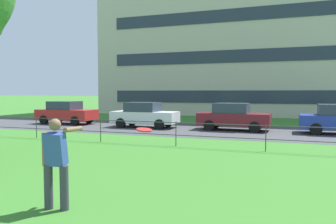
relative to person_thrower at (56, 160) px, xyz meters
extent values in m
cube|color=#424247|center=(-1.86, 13.30, -0.91)|extent=(80.00, 6.72, 0.01)
cylinder|color=#333833|center=(-7.06, 7.50, -0.42)|extent=(0.04, 0.04, 1.00)
cylinder|color=#333833|center=(-3.60, 7.50, -0.42)|extent=(0.04, 0.04, 1.00)
cylinder|color=#333833|center=(-0.13, 7.50, -0.42)|extent=(0.04, 0.04, 1.00)
cylinder|color=#333833|center=(3.33, 7.50, -0.42)|extent=(0.04, 0.04, 1.00)
cylinder|color=#333833|center=(-1.86, 7.50, -0.47)|extent=(31.18, 0.03, 0.03)
cylinder|color=#333833|center=(-1.86, 7.50, 0.03)|extent=(31.18, 0.03, 0.03)
cylinder|color=#383842|center=(-0.16, -0.04, -0.50)|extent=(0.16, 0.16, 0.83)
cylinder|color=#383842|center=(0.16, 0.01, -0.50)|extent=(0.16, 0.16, 0.83)
cube|color=#334C99|center=(0.00, -0.01, 0.22)|extent=(0.40, 0.36, 0.63)
sphere|color=brown|center=(0.00, -0.01, 0.67)|extent=(0.22, 0.22, 0.22)
cylinder|color=brown|center=(0.16, 0.32, 0.55)|extent=(0.18, 0.63, 0.12)
cylinder|color=brown|center=(-0.22, -0.05, 0.21)|extent=(0.09, 0.09, 0.62)
cylinder|color=red|center=(1.74, 0.10, 0.63)|extent=(0.35, 0.35, 0.06)
cube|color=red|center=(-10.05, 13.82, -0.28)|extent=(4.01, 1.72, 0.68)
cube|color=#2D3847|center=(-10.20, 13.82, 0.34)|extent=(1.91, 1.53, 0.56)
cylinder|color=black|center=(-8.81, 14.62, -0.62)|extent=(0.60, 0.20, 0.60)
cylinder|color=black|center=(-8.82, 13.01, -0.62)|extent=(0.60, 0.20, 0.60)
cylinder|color=black|center=(-11.29, 14.63, -0.62)|extent=(0.60, 0.20, 0.60)
cylinder|color=black|center=(-11.30, 13.02, -0.62)|extent=(0.60, 0.20, 0.60)
cube|color=silver|center=(-4.10, 13.50, -0.28)|extent=(4.02, 1.75, 0.68)
cube|color=#2D3847|center=(-4.25, 13.50, 0.34)|extent=(1.92, 1.54, 0.56)
cylinder|color=black|center=(-2.87, 14.33, -0.62)|extent=(0.60, 0.21, 0.60)
cylinder|color=black|center=(-2.85, 12.71, -0.62)|extent=(0.60, 0.21, 0.60)
cylinder|color=black|center=(-5.35, 14.30, -0.62)|extent=(0.60, 0.21, 0.60)
cylinder|color=black|center=(-5.33, 12.68, -0.62)|extent=(0.60, 0.21, 0.60)
cube|color=maroon|center=(1.25, 13.86, -0.28)|extent=(4.06, 1.85, 0.68)
cube|color=#2D3847|center=(1.10, 13.87, 0.34)|extent=(1.95, 1.59, 0.56)
cylinder|color=black|center=(2.52, 14.62, -0.62)|extent=(0.61, 0.22, 0.60)
cylinder|color=black|center=(2.46, 13.01, -0.62)|extent=(0.61, 0.22, 0.60)
cylinder|color=black|center=(0.04, 14.71, -0.62)|extent=(0.61, 0.22, 0.60)
cylinder|color=black|center=(-0.02, 13.10, -0.62)|extent=(0.61, 0.22, 0.60)
cylinder|color=black|center=(5.48, 14.68, -0.62)|extent=(0.60, 0.20, 0.60)
cylinder|color=black|center=(5.47, 13.07, -0.62)|extent=(0.60, 0.20, 0.60)
cube|color=beige|center=(-0.22, 29.66, 7.83)|extent=(27.06, 11.46, 17.50)
cube|color=#283342|center=(-0.22, 23.89, 0.83)|extent=(22.73, 0.06, 1.10)
cube|color=#283342|center=(-0.22, 23.89, 4.33)|extent=(22.73, 0.06, 1.10)
cube|color=#283342|center=(-0.22, 23.89, 7.83)|extent=(22.73, 0.06, 1.10)
camera|label=1|loc=(3.97, -4.99, 1.27)|focal=35.28mm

